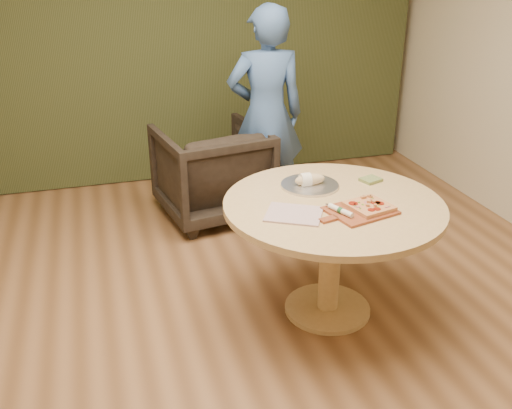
{
  "coord_description": "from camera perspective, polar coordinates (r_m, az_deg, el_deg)",
  "views": [
    {
      "loc": [
        -0.74,
        -2.46,
        2.09
      ],
      "look_at": [
        0.06,
        0.25,
        0.81
      ],
      "focal_mm": 40.0,
      "sensor_mm": 36.0,
      "label": 1
    }
  ],
  "objects": [
    {
      "name": "serving_tray",
      "position": [
        3.52,
        5.39,
        1.95
      ],
      "size": [
        0.36,
        0.36,
        0.02
      ],
      "color": "silver",
      "rests_on": "pedestal_table"
    },
    {
      "name": "pizza_paddle",
      "position": [
        3.21,
        10.24,
        -0.65
      ],
      "size": [
        0.47,
        0.36,
        0.01
      ],
      "rotation": [
        0.0,
        0.0,
        0.24
      ],
      "color": "brown",
      "rests_on": "pedestal_table"
    },
    {
      "name": "curtain",
      "position": [
        5.46,
        -8.91,
        16.78
      ],
      "size": [
        4.8,
        0.14,
        2.78
      ],
      "primitive_type": "cube",
      "color": "#2B3116",
      "rests_on": "ground"
    },
    {
      "name": "cutlery_roll",
      "position": [
        3.15,
        8.45,
        -0.59
      ],
      "size": [
        0.1,
        0.19,
        0.03
      ],
      "rotation": [
        0.0,
        0.0,
        0.39
      ],
      "color": "beige",
      "rests_on": "pizza_paddle"
    },
    {
      "name": "flatbread_pizza",
      "position": [
        3.24,
        11.25,
        -0.14
      ],
      "size": [
        0.27,
        0.27,
        0.04
      ],
      "rotation": [
        0.0,
        0.0,
        0.24
      ],
      "color": "tan",
      "rests_on": "pizza_paddle"
    },
    {
      "name": "armchair",
      "position": [
        4.74,
        -4.42,
        3.71
      ],
      "size": [
        0.95,
        0.9,
        0.85
      ],
      "primitive_type": "imported",
      "rotation": [
        0.0,
        0.0,
        3.31
      ],
      "color": "black",
      "rests_on": "ground"
    },
    {
      "name": "green_packet",
      "position": [
        3.65,
        11.4,
        2.44
      ],
      "size": [
        0.15,
        0.13,
        0.02
      ],
      "primitive_type": "cube",
      "rotation": [
        0.0,
        0.0,
        0.33
      ],
      "color": "#51632C",
      "rests_on": "pedestal_table"
    },
    {
      "name": "room_shell",
      "position": [
        2.66,
        0.24,
        9.27
      ],
      "size": [
        5.04,
        6.04,
        2.84
      ],
      "color": "brown",
      "rests_on": "ground"
    },
    {
      "name": "bread_roll",
      "position": [
        3.5,
        5.28,
        2.48
      ],
      "size": [
        0.19,
        0.09,
        0.09
      ],
      "color": "tan",
      "rests_on": "serving_tray"
    },
    {
      "name": "newspaper",
      "position": [
        3.14,
        3.82,
        -0.96
      ],
      "size": [
        0.38,
        0.36,
        0.01
      ],
      "primitive_type": "cube",
      "rotation": [
        0.0,
        0.0,
        -0.51
      ],
      "color": "silver",
      "rests_on": "pedestal_table"
    },
    {
      "name": "person_standing",
      "position": [
        4.64,
        1.0,
        8.93
      ],
      "size": [
        0.66,
        0.46,
        1.72
      ],
      "primitive_type": "imported",
      "rotation": [
        0.0,
        0.0,
        3.06
      ],
      "color": "#3A5B8C",
      "rests_on": "ground"
    },
    {
      "name": "pedestal_table",
      "position": [
        3.38,
        7.65,
        -1.9
      ],
      "size": [
        1.28,
        1.28,
        0.75
      ],
      "rotation": [
        0.0,
        0.0,
        0.08
      ],
      "color": "tan",
      "rests_on": "ground"
    }
  ]
}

